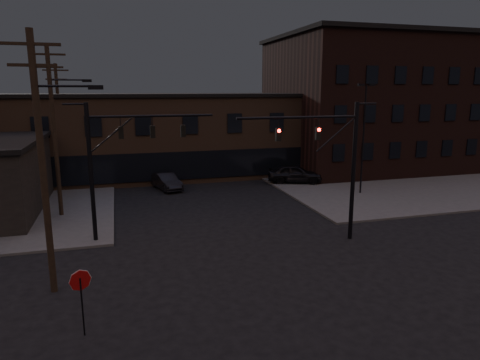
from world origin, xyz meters
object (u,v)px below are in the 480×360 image
parked_car_lot_a (295,173)px  traffic_signal_far (114,156)px  parked_car_lot_b (335,169)px  car_crossing (166,181)px  traffic_signal_near (336,157)px  stop_sign (81,287)px

parked_car_lot_a → traffic_signal_far: bearing=145.1°
parked_car_lot_b → car_crossing: (-17.17, -1.14, -0.08)m
parked_car_lot_a → parked_car_lot_b: 5.80m
traffic_signal_near → stop_sign: bearing=-154.1°
stop_sign → car_crossing: (5.48, 22.41, -1.13)m
traffic_signal_far → stop_sign: traffic_signal_far is taller
parked_car_lot_a → parked_car_lot_b: bearing=-47.0°
parked_car_lot_a → parked_car_lot_b: parked_car_lot_a is taller
stop_sign → parked_car_lot_a: bearing=50.9°
traffic_signal_near → traffic_signal_far: same height
traffic_signal_near → stop_sign: (-13.36, -6.49, -3.09)m
parked_car_lot_b → traffic_signal_far: bearing=108.4°
parked_car_lot_b → stop_sign: bearing=122.1°
stop_sign → parked_car_lot_a: stop_sign is taller
traffic_signal_far → car_crossing: (4.19, 12.43, -4.29)m
traffic_signal_near → parked_car_lot_a: traffic_signal_near is taller
traffic_signal_near → parked_car_lot_b: bearing=61.5°
traffic_signal_near → stop_sign: traffic_signal_near is taller
traffic_signal_far → parked_car_lot_a: (16.03, 11.30, -4.01)m
stop_sign → traffic_signal_far: bearing=82.7°
car_crossing → parked_car_lot_b: bearing=-11.6°
traffic_signal_far → parked_car_lot_b: (21.36, 13.57, -4.22)m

